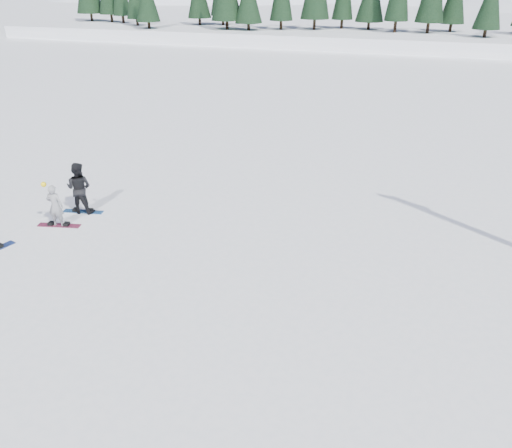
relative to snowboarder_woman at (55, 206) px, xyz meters
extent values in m
plane|color=white|center=(0.50, -1.76, -0.78)|extent=(420.00, 420.00, 0.00)
cube|color=white|center=(0.50, 53.24, -1.78)|extent=(90.00, 14.00, 5.00)
ellipsoid|color=white|center=(-69.50, 168.24, -14.39)|extent=(143.00, 110.00, 49.50)
ellipsoid|color=white|center=(20.50, 198.24, -15.41)|extent=(182.00, 140.00, 53.20)
ellipsoid|color=white|center=(-139.50, 208.24, -15.08)|extent=(169.00, 130.00, 52.00)
cone|color=black|center=(10.87, 53.24, 4.47)|extent=(3.20, 3.20, 7.50)
cone|color=black|center=(14.32, 53.24, 4.47)|extent=(3.20, 3.20, 7.50)
cone|color=black|center=(17.78, 53.24, 4.47)|extent=(3.20, 3.20, 7.50)
imported|color=gray|center=(0.00, 0.00, -0.01)|extent=(0.62, 0.46, 1.53)
sphere|color=yellow|center=(-0.20, -0.12, 0.80)|extent=(0.18, 0.18, 0.18)
imported|color=black|center=(0.11, 1.24, 0.18)|extent=(1.04, 0.87, 1.92)
cube|color=maroon|center=(0.00, 0.00, -0.77)|extent=(1.52, 0.60, 0.03)
cube|color=#1B5398|center=(0.11, 1.24, -0.77)|extent=(1.53, 0.56, 0.03)
camera|label=1|loc=(11.46, -12.64, 7.13)|focal=35.00mm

